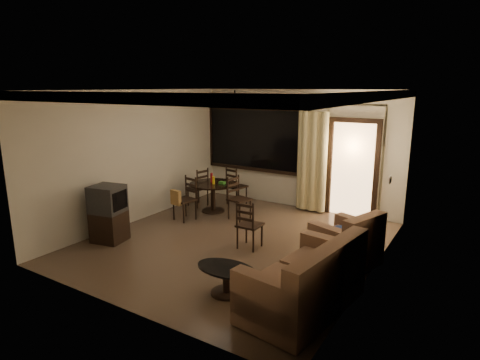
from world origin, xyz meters
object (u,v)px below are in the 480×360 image
Objects in this scene: dining_chair_north at (236,193)px; side_chair at (249,234)px; dining_table at (213,189)px; dining_chair_west at (198,195)px; armchair at (348,244)px; tv_cabinet at (109,213)px; sofa at (307,284)px; dining_chair_east at (239,207)px; dining_chair_south at (184,206)px; coffee_table at (226,276)px.

dining_chair_north is 1.05× the size of side_chair.
dining_table is 0.83m from dining_chair_north.
dining_chair_west is 2.89m from side_chair.
side_chair is at bearing -38.14° from dining_table.
armchair reaches higher than side_chair.
sofa is at bearing -15.91° from tv_cabinet.
sofa is at bearing -38.93° from dining_table.
dining_chair_east is at bearing -11.48° from dining_table.
side_chair is (2.01, -0.60, -0.04)m from dining_chair_south.
dining_chair_east is 1.00× the size of dining_chair_north.
tv_cabinet reaches higher than side_chair.
dining_chair_east is 1.05× the size of coffee_table.
dining_chair_north reaches higher than coffee_table.
tv_cabinet reaches higher than sofa.
dining_chair_south is (-0.99, -0.68, 0.02)m from dining_chair_east.
dining_chair_west is 1.08m from dining_chair_south.
armchair is at bearing -99.53° from dining_chair_east.
tv_cabinet reaches higher than dining_table.
coffee_table is at bearing -139.72° from dining_chair_east.
dining_chair_south is 1.64m from dining_chair_north.
side_chair is (2.42, 1.11, -0.27)m from tv_cabinet.
sofa reaches higher than dining_chair_south.
dining_table is 3.78m from armchair.
dining_chair_east is 3.83m from sofa.
dining_chair_east is 1.20m from dining_chair_south.
dining_chair_north reaches higher than side_chair.
dining_chair_east is at bearing 87.99° from dining_chair_west.
dining_table is 2.35m from side_chair.
dining_table is 3.89m from coffee_table.
dining_chair_south reaches higher than armchair.
coffee_table is at bearing -20.98° from tv_cabinet.
dining_chair_north is at bearing 140.95° from sofa.
dining_chair_east is 1.05× the size of side_chair.
dining_table is at bearing 89.91° from dining_chair_east.
dining_chair_west is 1.00× the size of dining_chair_north.
dining_chair_west is at bearing 163.90° from dining_table.
tv_cabinet is 0.96× the size of armchair.
sofa is at bearing -123.32° from dining_chair_east.
armchair is (0.03, 1.64, -0.01)m from sofa.
dining_chair_west is 0.94m from dining_chair_north.
dining_table is 0.87m from dining_chair_east.
dining_chair_west reaches higher than side_chair.
sofa reaches higher than dining_table.
dining_chair_south and dining_chair_north have the same top height.
dining_table is at bearing -39.56° from side_chair.
side_chair is (-1.71, 1.42, -0.11)m from sofa.
dining_chair_south is (0.40, -1.01, 0.02)m from dining_chair_west.
dining_table is 1.14× the size of dining_chair_west.
coffee_table is at bearing -51.67° from dining_table.
dining_table is at bearing 128.33° from coffee_table.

